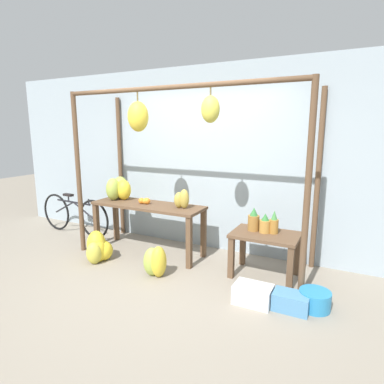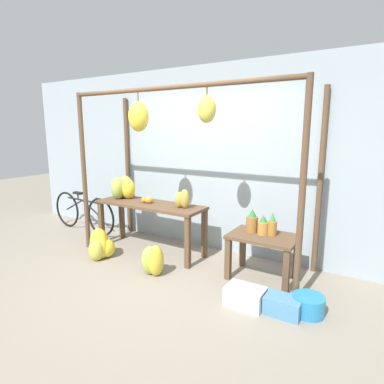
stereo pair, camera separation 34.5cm
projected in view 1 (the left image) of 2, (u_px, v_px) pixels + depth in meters
The scene contains 15 objects.
ground_plane at pixel (157, 283), 3.96m from camera, with size 20.00×20.00×0.00m, color gray.
shop_wall_back at pixel (207, 160), 4.96m from camera, with size 8.00×0.08×2.80m.
stall_awning at pixel (176, 143), 4.21m from camera, with size 3.34×1.13×2.39m.
display_table_main at pixel (148, 212), 4.82m from camera, with size 1.74×0.56×0.76m.
display_table_side at pixel (265, 243), 4.06m from camera, with size 0.83×0.57×0.57m.
banana_pile_on_table at pixel (119, 189), 5.09m from camera, with size 0.43×0.46×0.36m.
orange_pile at pixel (145, 201), 4.79m from camera, with size 0.19×0.10×0.10m.
pineapple_cluster at pixel (262, 223), 4.07m from camera, with size 0.39×0.16×0.30m.
banana_pile_ground_left at pixel (98, 249), 4.58m from camera, with size 0.46×0.48×0.44m.
banana_pile_ground_right at pixel (155, 262), 4.10m from camera, with size 0.36×0.30×0.41m.
fruit_crate_white at pixel (253, 294), 3.48m from camera, with size 0.40×0.27×0.21m.
blue_bucket at pixel (315, 300), 3.37m from camera, with size 0.33×0.33×0.20m.
parked_bicycle at pixel (74, 214), 5.75m from camera, with size 1.67×0.13×0.73m.
papaya_pile at pixel (182, 199), 4.52m from camera, with size 0.25×0.18×0.28m.
fruit_crate_purple at pixel (291, 302), 3.35m from camera, with size 0.36×0.24×0.19m.
Camera 1 is at (2.05, -3.07, 1.86)m, focal length 30.00 mm.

